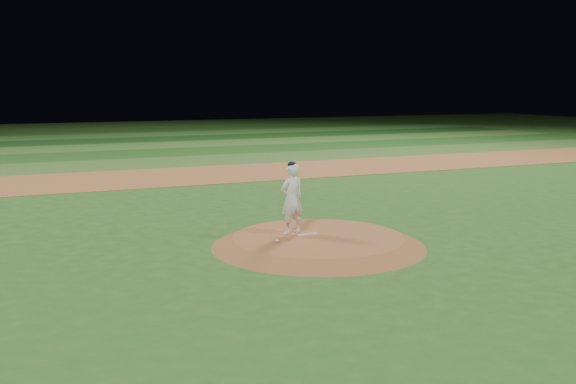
{
  "coord_description": "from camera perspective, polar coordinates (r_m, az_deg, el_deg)",
  "views": [
    {
      "loc": [
        -6.98,
        -14.49,
        4.09
      ],
      "look_at": [
        0.0,
        2.0,
        1.1
      ],
      "focal_mm": 40.0,
      "sensor_mm": 36.0,
      "label": 1
    }
  ],
  "objects": [
    {
      "name": "ground",
      "position": [
        16.6,
        2.7,
        -4.8
      ],
      "size": [
        120.0,
        120.0,
        0.0
      ],
      "primitive_type": "plane",
      "color": "#2A5B1D",
      "rests_on": "ground"
    },
    {
      "name": "infield_dirt_band",
      "position": [
        29.62,
        -9.09,
        1.44
      ],
      "size": [
        70.0,
        6.0,
        0.02
      ],
      "primitive_type": "cube",
      "color": "#9D5E30",
      "rests_on": "ground"
    },
    {
      "name": "outfield_stripe_0",
      "position": [
        34.94,
        -11.27,
        2.59
      ],
      "size": [
        70.0,
        5.0,
        0.02
      ],
      "primitive_type": "cube",
      "color": "#396424",
      "rests_on": "ground"
    },
    {
      "name": "outfield_stripe_1",
      "position": [
        39.82,
        -12.75,
        3.37
      ],
      "size": [
        70.0,
        5.0,
        0.02
      ],
      "primitive_type": "cube",
      "color": "#1F4F19",
      "rests_on": "ground"
    },
    {
      "name": "outfield_stripe_2",
      "position": [
        44.73,
        -13.91,
        3.97
      ],
      "size": [
        70.0,
        5.0,
        0.02
      ],
      "primitive_type": "cube",
      "color": "#3A6C27",
      "rests_on": "ground"
    },
    {
      "name": "outfield_stripe_3",
      "position": [
        49.66,
        -14.83,
        4.45
      ],
      "size": [
        70.0,
        5.0,
        0.02
      ],
      "primitive_type": "cube",
      "color": "#184416",
      "rests_on": "ground"
    },
    {
      "name": "outfield_stripe_4",
      "position": [
        54.59,
        -15.59,
        4.85
      ],
      "size": [
        70.0,
        5.0,
        0.02
      ],
      "primitive_type": "cube",
      "color": "#316B27",
      "rests_on": "ground"
    },
    {
      "name": "outfield_stripe_5",
      "position": [
        59.54,
        -16.23,
        5.18
      ],
      "size": [
        70.0,
        5.0,
        0.02
      ],
      "primitive_type": "cube",
      "color": "#224F19",
      "rests_on": "ground"
    },
    {
      "name": "pitchers_mound",
      "position": [
        16.57,
        2.71,
        -4.38
      ],
      "size": [
        5.5,
        5.5,
        0.25
      ],
      "primitive_type": "cone",
      "color": "#9A5A2F",
      "rests_on": "ground"
    },
    {
      "name": "pitching_rubber",
      "position": [
        16.67,
        1.73,
        -3.8
      ],
      "size": [
        0.58,
        0.2,
        0.03
      ],
      "primitive_type": "cube",
      "rotation": [
        0.0,
        0.0,
        0.11
      ],
      "color": "beige",
      "rests_on": "pitchers_mound"
    },
    {
      "name": "rosin_bag",
      "position": [
        15.93,
        -1.0,
        -4.36
      ],
      "size": [
        0.12,
        0.12,
        0.07
      ],
      "primitive_type": "ellipsoid",
      "color": "silver",
      "rests_on": "pitchers_mound"
    },
    {
      "name": "pitcher_on_mound",
      "position": [
        16.63,
        0.35,
        -0.58
      ],
      "size": [
        0.75,
        0.58,
        1.9
      ],
      "color": "white",
      "rests_on": "pitchers_mound"
    }
  ]
}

